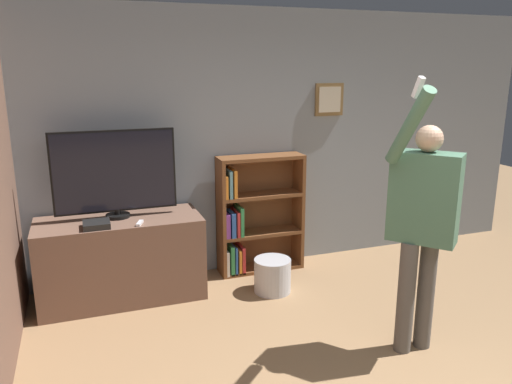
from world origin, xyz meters
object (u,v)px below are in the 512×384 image
waste_bin (272,275)px  bookshelf (253,218)px  television (115,173)px  game_console (97,225)px  person (423,217)px

waste_bin → bookshelf: bearing=90.5°
television → game_console: 0.50m
game_console → bookshelf: bearing=14.2°
television → waste_bin: size_ratio=3.06×
television → person: 2.66m
television → bookshelf: 1.51m
television → bookshelf: television is taller
game_console → bookshelf: 1.63m
bookshelf → game_console: bearing=-165.8°
television → person: size_ratio=0.52×
bookshelf → person: size_ratio=0.60×
game_console → television: bearing=50.6°
person → television: bearing=-170.3°
television → game_console: size_ratio=4.83×
television → bookshelf: bearing=6.5°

